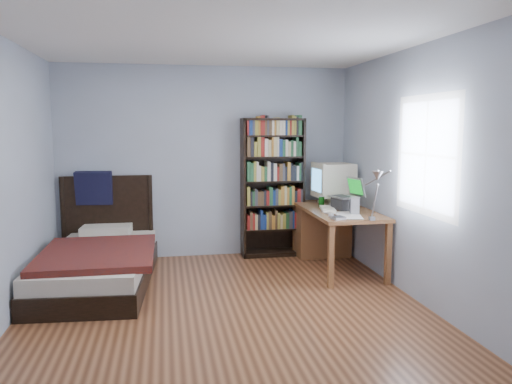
# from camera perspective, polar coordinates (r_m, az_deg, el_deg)

# --- Properties ---
(room) EXTENTS (4.20, 4.24, 2.50)m
(room) POSITION_cam_1_polar(r_m,az_deg,el_deg) (4.53, -3.18, 1.59)
(room) COLOR #5A2F1A
(room) RESTS_ON ground
(desk) EXTENTS (0.75, 1.58, 0.73)m
(desk) POSITION_cam_1_polar(r_m,az_deg,el_deg) (6.57, 7.93, -4.02)
(desk) COLOR brown
(desk) RESTS_ON floor
(crt_monitor) EXTENTS (0.48, 0.45, 0.53)m
(crt_monitor) POSITION_cam_1_polar(r_m,az_deg,el_deg) (6.48, 8.77, 1.30)
(crt_monitor) COLOR beige
(crt_monitor) RESTS_ON desk
(laptop) EXTENTS (0.37, 0.36, 0.39)m
(laptop) POSITION_cam_1_polar(r_m,az_deg,el_deg) (6.06, 10.16, -0.97)
(laptop) COLOR #2D2D30
(laptop) RESTS_ON desk
(desk_lamp) EXTENTS (0.22, 0.48, 0.57)m
(desk_lamp) POSITION_cam_1_polar(r_m,az_deg,el_deg) (5.02, 13.65, 1.23)
(desk_lamp) COLOR #99999E
(desk_lamp) RESTS_ON desk
(keyboard) EXTENTS (0.25, 0.44, 0.04)m
(keyboard) POSITION_cam_1_polar(r_m,az_deg,el_deg) (5.98, 8.21, -1.96)
(keyboard) COLOR beige
(keyboard) RESTS_ON desk
(speaker) EXTENTS (0.13, 0.13, 0.20)m
(speaker) POSITION_cam_1_polar(r_m,az_deg,el_deg) (5.75, 11.22, -1.55)
(speaker) COLOR gray
(speaker) RESTS_ON desk
(soda_can) EXTENTS (0.07, 0.07, 0.13)m
(soda_can) POSITION_cam_1_polar(r_m,az_deg,el_deg) (6.24, 7.49, -1.09)
(soda_can) COLOR #073A0B
(soda_can) RESTS_ON desk
(mouse) EXTENTS (0.06, 0.10, 0.03)m
(mouse) POSITION_cam_1_polar(r_m,az_deg,el_deg) (6.35, 8.50, -1.39)
(mouse) COLOR silver
(mouse) RESTS_ON desk
(phone_silver) EXTENTS (0.07, 0.10, 0.02)m
(phone_silver) POSITION_cam_1_polar(r_m,az_deg,el_deg) (5.74, 8.21, -2.40)
(phone_silver) COLOR silver
(phone_silver) RESTS_ON desk
(phone_grey) EXTENTS (0.09, 0.11, 0.02)m
(phone_grey) POSITION_cam_1_polar(r_m,az_deg,el_deg) (5.60, 8.57, -2.63)
(phone_grey) COLOR gray
(phone_grey) RESTS_ON desk
(external_drive) EXTENTS (0.15, 0.15, 0.03)m
(external_drive) POSITION_cam_1_polar(r_m,az_deg,el_deg) (5.43, 9.35, -2.95)
(external_drive) COLOR gray
(external_drive) RESTS_ON desk
(bookshelf) EXTENTS (0.82, 0.30, 1.83)m
(bookshelf) POSITION_cam_1_polar(r_m,az_deg,el_deg) (6.61, 1.90, 0.52)
(bookshelf) COLOR black
(bookshelf) RESTS_ON floor
(bed) EXTENTS (1.23, 2.23, 1.16)m
(bed) POSITION_cam_1_polar(r_m,az_deg,el_deg) (5.83, -17.44, -7.42)
(bed) COLOR black
(bed) RESTS_ON floor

